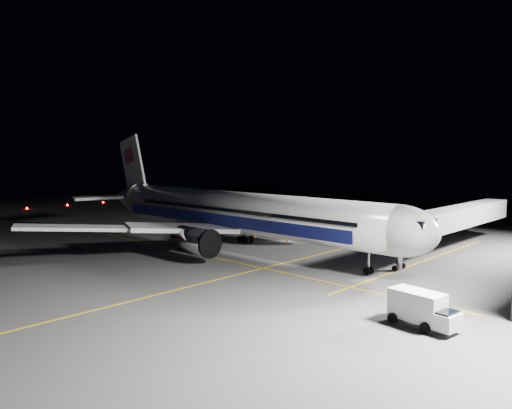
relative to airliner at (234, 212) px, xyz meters
The scene contains 12 objects.
ground 5.27m from the airliner, ahead, with size 200.00×200.00×0.00m, color #4C4C4F.
guide_line_main 12.22m from the airliner, ahead, with size 0.25×80.00×0.01m, color gold.
guide_line_cross 7.99m from the airliner, 79.83° to the right, with size 70.00×0.25×0.01m, color gold.
guide_line_side 25.67m from the airliner, 23.43° to the left, with size 0.25×40.00×0.01m, color gold.
airliner is the anchor object (origin of this frame).
jet_bridge 29.31m from the airliner, 38.04° to the left, with size 3.60×34.40×6.30m.
taxiway_lights 71.10m from the airliner, behind, with size 0.44×60.44×0.44m.
service_truck 35.69m from the airliner, 19.67° to the right, with size 5.62×2.91×2.75m.
baggage_tug 14.26m from the airliner, 80.41° to the left, with size 2.95×2.55×1.89m.
safety_cone_a 10.46m from the airliner, 74.94° to the left, with size 0.37×0.37×0.55m, color orange.
safety_cone_b 11.49m from the airliner, 117.14° to the left, with size 0.41×0.41×0.61m, color orange.
safety_cone_c 7.72m from the airliner, 115.08° to the left, with size 0.46×0.46×0.68m, color orange.
Camera 1 is at (48.80, -48.23, 13.56)m, focal length 35.00 mm.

